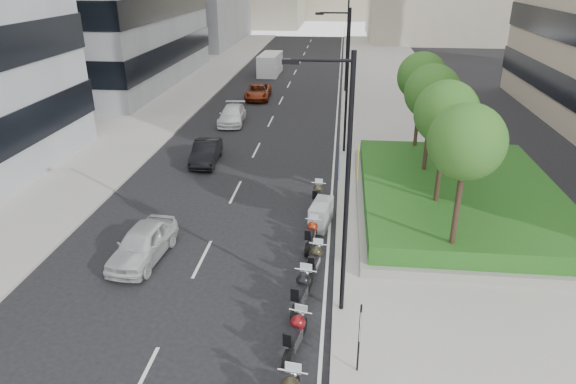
# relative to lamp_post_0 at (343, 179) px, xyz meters

# --- Properties ---
(ground) EXTENTS (160.00, 160.00, 0.00)m
(ground) POSITION_rel_lamp_post_0_xyz_m (-4.14, -1.00, -5.07)
(ground) COLOR black
(ground) RESTS_ON ground
(sidewalk_right) EXTENTS (10.00, 100.00, 0.15)m
(sidewalk_right) POSITION_rel_lamp_post_0_xyz_m (4.86, 29.00, -4.99)
(sidewalk_right) COLOR #9E9B93
(sidewalk_right) RESTS_ON ground
(sidewalk_left) EXTENTS (8.00, 100.00, 0.15)m
(sidewalk_left) POSITION_rel_lamp_post_0_xyz_m (-16.14, 29.00, -4.99)
(sidewalk_left) COLOR #9E9B93
(sidewalk_left) RESTS_ON ground
(lane_edge) EXTENTS (0.12, 100.00, 0.01)m
(lane_edge) POSITION_rel_lamp_post_0_xyz_m (-0.44, 29.00, -5.06)
(lane_edge) COLOR silver
(lane_edge) RESTS_ON ground
(lane_centre) EXTENTS (0.12, 100.00, 0.01)m
(lane_centre) POSITION_rel_lamp_post_0_xyz_m (-5.64, 29.00, -5.06)
(lane_centre) COLOR silver
(lane_centre) RESTS_ON ground
(planter) EXTENTS (10.00, 14.00, 0.40)m
(planter) POSITION_rel_lamp_post_0_xyz_m (5.86, 9.00, -4.72)
(planter) COLOR gray
(planter) RESTS_ON sidewalk_right
(hedge) EXTENTS (9.40, 13.40, 0.80)m
(hedge) POSITION_rel_lamp_post_0_xyz_m (5.86, 9.00, -4.12)
(hedge) COLOR #174112
(hedge) RESTS_ON planter
(tree_0) EXTENTS (2.80, 2.80, 6.30)m
(tree_0) POSITION_rel_lamp_post_0_xyz_m (4.36, 3.00, 0.36)
(tree_0) COLOR #332319
(tree_0) RESTS_ON planter
(tree_1) EXTENTS (2.80, 2.80, 6.30)m
(tree_1) POSITION_rel_lamp_post_0_xyz_m (4.36, 7.00, 0.36)
(tree_1) COLOR #332319
(tree_1) RESTS_ON planter
(tree_2) EXTENTS (2.80, 2.80, 6.30)m
(tree_2) POSITION_rel_lamp_post_0_xyz_m (4.36, 11.00, 0.36)
(tree_2) COLOR #332319
(tree_2) RESTS_ON planter
(tree_3) EXTENTS (2.80, 2.80, 6.30)m
(tree_3) POSITION_rel_lamp_post_0_xyz_m (4.36, 15.00, 0.36)
(tree_3) COLOR #332319
(tree_3) RESTS_ON planter
(lamp_post_0) EXTENTS (2.34, 0.45, 9.00)m
(lamp_post_0) POSITION_rel_lamp_post_0_xyz_m (0.00, 0.00, 0.00)
(lamp_post_0) COLOR black
(lamp_post_0) RESTS_ON ground
(lamp_post_1) EXTENTS (2.34, 0.45, 9.00)m
(lamp_post_1) POSITION_rel_lamp_post_0_xyz_m (0.00, 17.00, 0.00)
(lamp_post_1) COLOR black
(lamp_post_1) RESTS_ON ground
(lamp_post_2) EXTENTS (2.34, 0.45, 9.00)m
(lamp_post_2) POSITION_rel_lamp_post_0_xyz_m (0.00, 35.00, 0.00)
(lamp_post_2) COLOR black
(lamp_post_2) RESTS_ON ground
(parking_sign) EXTENTS (0.06, 0.32, 2.50)m
(parking_sign) POSITION_rel_lamp_post_0_xyz_m (0.66, -3.00, -3.61)
(parking_sign) COLOR black
(parking_sign) RESTS_ON ground
(motorcycle_1) EXTENTS (0.81, 2.25, 1.14)m
(motorcycle_1) POSITION_rel_lamp_post_0_xyz_m (-1.27, -2.14, -4.46)
(motorcycle_1) COLOR black
(motorcycle_1) RESTS_ON ground
(motorcycle_2) EXTENTS (0.81, 2.43, 1.22)m
(motorcycle_2) POSITION_rel_lamp_post_0_xyz_m (-1.26, 0.13, -4.41)
(motorcycle_2) COLOR black
(motorcycle_2) RESTS_ON ground
(motorcycle_3) EXTENTS (0.73, 2.18, 1.09)m
(motorcycle_3) POSITION_rel_lamp_post_0_xyz_m (-0.90, 2.36, -4.48)
(motorcycle_3) COLOR black
(motorcycle_3) RESTS_ON ground
(motorcycle_4) EXTENTS (0.73, 2.19, 1.09)m
(motorcycle_4) POSITION_rel_lamp_post_0_xyz_m (-1.19, 4.49, -4.48)
(motorcycle_4) COLOR black
(motorcycle_4) RESTS_ON ground
(motorcycle_5) EXTENTS (1.12, 2.04, 1.17)m
(motorcycle_5) POSITION_rel_lamp_post_0_xyz_m (-0.87, 6.51, -4.48)
(motorcycle_5) COLOR black
(motorcycle_5) RESTS_ON ground
(motorcycle_6) EXTENTS (0.74, 2.21, 1.10)m
(motorcycle_6) POSITION_rel_lamp_post_0_xyz_m (-1.16, 8.63, -4.48)
(motorcycle_6) COLOR black
(motorcycle_6) RESTS_ON ground
(car_a) EXTENTS (2.05, 4.37, 1.45)m
(car_a) POSITION_rel_lamp_post_0_xyz_m (-8.04, 2.75, -4.34)
(car_a) COLOR silver
(car_a) RESTS_ON ground
(car_b) EXTENTS (1.74, 4.26, 1.37)m
(car_b) POSITION_rel_lamp_post_0_xyz_m (-8.34, 14.32, -4.38)
(car_b) COLOR black
(car_b) RESTS_ON ground
(car_c) EXTENTS (2.16, 4.67, 1.32)m
(car_c) POSITION_rel_lamp_post_0_xyz_m (-8.54, 23.16, -4.40)
(car_c) COLOR white
(car_c) RESTS_ON ground
(car_d) EXTENTS (2.40, 4.80, 1.31)m
(car_d) POSITION_rel_lamp_post_0_xyz_m (-7.82, 31.44, -4.41)
(car_d) COLOR maroon
(car_d) RESTS_ON ground
(delivery_van) EXTENTS (2.27, 5.52, 2.29)m
(delivery_van) POSITION_rel_lamp_post_0_xyz_m (-8.35, 43.12, -4.00)
(delivery_van) COLOR white
(delivery_van) RESTS_ON ground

